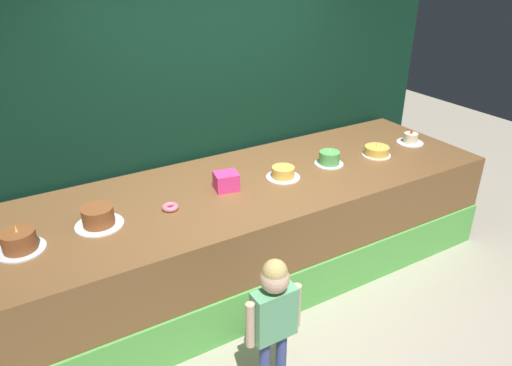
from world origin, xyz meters
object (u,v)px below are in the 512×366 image
object	(u,v)px
cake_left	(98,217)
cake_center_left	(283,173)
cake_far_left	(19,242)
cake_right	(377,151)
cake_far_right	(410,139)
pink_box	(226,181)
donut	(170,207)
child_figure	(274,310)
cake_center_right	(329,158)

from	to	relation	value
cake_left	cake_center_left	world-z (taller)	cake_left
cake_far_left	cake_right	world-z (taller)	cake_far_left
cake_far_left	cake_far_right	bearing A→B (deg)	1.01
cake_left	cake_far_right	bearing A→B (deg)	0.20
pink_box	donut	world-z (taller)	pink_box
cake_far_left	cake_right	size ratio (longest dim) A/B	1.15
donut	cake_center_left	size ratio (longest dim) A/B	0.43
pink_box	cake_far_left	distance (m)	1.57
pink_box	cake_center_left	bearing A→B (deg)	-5.90
child_figure	cake_right	distance (m)	2.19
donut	cake_center_left	xyz separation A→B (m)	(1.05, 0.03, 0.03)
pink_box	cake_left	size ratio (longest dim) A/B	0.55
cake_far_left	cake_center_right	xyz separation A→B (m)	(2.62, 0.07, -0.01)
cake_far_left	cake_center_right	distance (m)	2.62
cake_center_left	cake_center_right	distance (m)	0.52
donut	cake_far_left	bearing A→B (deg)	-179.35
cake_center_left	cake_center_right	size ratio (longest dim) A/B	1.11
cake_center_left	donut	bearing A→B (deg)	-178.41
cake_left	cake_center_left	size ratio (longest dim) A/B	1.16
cake_far_left	cake_right	xyz separation A→B (m)	(3.14, 0.00, -0.02)
cake_far_left	cake_right	bearing A→B (deg)	0.01
cake_right	cake_far_right	bearing A→B (deg)	7.03
pink_box	cake_center_left	size ratio (longest dim) A/B	0.63
donut	cake_far_left	distance (m)	1.05
cake_center_left	cake_far_right	xyz separation A→B (m)	(1.57, 0.02, -0.00)
child_figure	cake_far_right	size ratio (longest dim) A/B	3.87
child_figure	cake_far_right	xyz separation A→B (m)	(2.39, 1.17, 0.28)
donut	cake_center_left	world-z (taller)	cake_center_left
donut	cake_center_left	bearing A→B (deg)	1.59
pink_box	cake_center_right	world-z (taller)	cake_center_right
cake_center_left	cake_far_right	size ratio (longest dim) A/B	1.10
donut	cake_center_right	distance (m)	1.57
cake_center_left	cake_right	xyz separation A→B (m)	(1.05, -0.04, -0.00)
cake_left	cake_center_right	bearing A→B (deg)	0.33
cake_center_right	cake_far_right	bearing A→B (deg)	-0.04
child_figure	pink_box	xyz separation A→B (m)	(0.29, 1.20, 0.31)
child_figure	cake_right	xyz separation A→B (m)	(1.86, 1.11, 0.28)
pink_box	cake_far_left	size ratio (longest dim) A/B	0.60
cake_center_left	cake_right	bearing A→B (deg)	-2.22
child_figure	donut	bearing A→B (deg)	101.56
cake_left	pink_box	bearing A→B (deg)	2.27
donut	cake_far_right	size ratio (longest dim) A/B	0.47
pink_box	cake_far_right	world-z (taller)	pink_box
cake_left	child_figure	bearing A→B (deg)	-57.02
child_figure	donut	world-z (taller)	child_figure
pink_box	donut	xyz separation A→B (m)	(-0.52, -0.08, -0.05)
child_figure	cake_far_right	world-z (taller)	cake_far_right
pink_box	cake_left	xyz separation A→B (m)	(-1.05, -0.04, -0.01)
cake_left	cake_center_right	size ratio (longest dim) A/B	1.29
donut	cake_center_left	distance (m)	1.05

